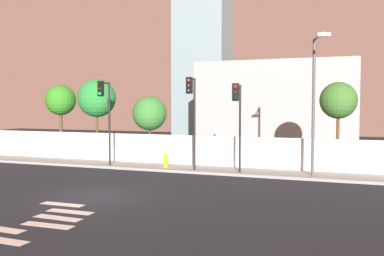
# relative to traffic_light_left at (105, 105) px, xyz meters

# --- Properties ---
(ground_plane) EXTENTS (80.00, 80.00, 0.00)m
(ground_plane) POSITION_rel_traffic_light_left_xyz_m (3.68, -7.09, -3.82)
(ground_plane) COLOR #1E232B
(sidewalk) EXTENTS (36.00, 2.40, 0.15)m
(sidewalk) POSITION_rel_traffic_light_left_xyz_m (3.68, 1.11, -3.74)
(sidewalk) COLOR gray
(sidewalk) RESTS_ON ground
(perimeter_wall) EXTENTS (36.00, 0.18, 1.80)m
(perimeter_wall) POSITION_rel_traffic_light_left_xyz_m (3.68, 2.40, -2.77)
(perimeter_wall) COLOR silver
(perimeter_wall) RESTS_ON sidewalk
(crosswalk_marking) EXTENTS (3.17, 4.73, 0.01)m
(crosswalk_marking) POSITION_rel_traffic_light_left_xyz_m (4.20, -10.76, -3.81)
(crosswalk_marking) COLOR silver
(crosswalk_marking) RESTS_ON ground
(traffic_light_left) EXTENTS (0.35, 1.13, 5.07)m
(traffic_light_left) POSITION_rel_traffic_light_left_xyz_m (0.00, 0.00, 0.00)
(traffic_light_left) COLOR black
(traffic_light_left) RESTS_ON sidewalk
(traffic_light_center) EXTENTS (0.39, 1.85, 4.77)m
(traffic_light_center) POSITION_rel_traffic_light_left_xyz_m (8.24, -0.39, -0.17)
(traffic_light_center) COLOR black
(traffic_light_center) RESTS_ON sidewalk
(traffic_light_right) EXTENTS (0.34, 1.09, 5.18)m
(traffic_light_right) POSITION_rel_traffic_light_left_xyz_m (5.53, 0.03, 0.07)
(traffic_light_right) COLOR black
(traffic_light_right) RESTS_ON sidewalk
(street_lamp_curbside) EXTENTS (0.97, 2.37, 7.06)m
(street_lamp_curbside) POSITION_rel_traffic_light_left_xyz_m (12.06, 0.34, 0.54)
(street_lamp_curbside) COLOR #4C4C51
(street_lamp_curbside) RESTS_ON sidewalk
(fire_hydrant) EXTENTS (0.44, 0.26, 0.84)m
(fire_hydrant) POSITION_rel_traffic_light_left_xyz_m (3.64, 0.71, -3.21)
(fire_hydrant) COLOR gold
(fire_hydrant) RESTS_ON sidewalk
(roadside_tree_leftmost) EXTENTS (2.20, 2.20, 5.28)m
(roadside_tree_leftmost) POSITION_rel_traffic_light_left_xyz_m (-5.97, 3.65, 0.31)
(roadside_tree_leftmost) COLOR brown
(roadside_tree_leftmost) RESTS_ON ground
(roadside_tree_midleft) EXTENTS (2.67, 2.67, 5.64)m
(roadside_tree_midleft) POSITION_rel_traffic_light_left_xyz_m (-2.92, 3.65, 0.47)
(roadside_tree_midleft) COLOR brown
(roadside_tree_midleft) RESTS_ON ground
(roadside_tree_midright) EXTENTS (2.30, 2.30, 4.41)m
(roadside_tree_midright) POSITION_rel_traffic_light_left_xyz_m (1.18, 3.65, -0.56)
(roadside_tree_midright) COLOR brown
(roadside_tree_midright) RESTS_ON ground
(roadside_tree_rightmost) EXTENTS (2.11, 2.11, 5.14)m
(roadside_tree_rightmost) POSITION_rel_traffic_light_left_xyz_m (13.11, 3.65, 0.24)
(roadside_tree_rightmost) COLOR brown
(roadside_tree_rightmost) RESTS_ON ground
(low_building_distant) EXTENTS (13.69, 6.00, 7.60)m
(low_building_distant) POSITION_rel_traffic_light_left_xyz_m (7.60, 16.40, -0.02)
(low_building_distant) COLOR #A1A1A1
(low_building_distant) RESTS_ON ground
(tower_on_skyline) EXTENTS (6.36, 5.00, 23.14)m
(tower_on_skyline) POSITION_rel_traffic_light_left_xyz_m (-3.55, 28.40, 7.76)
(tower_on_skyline) COLOR gray
(tower_on_skyline) RESTS_ON ground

